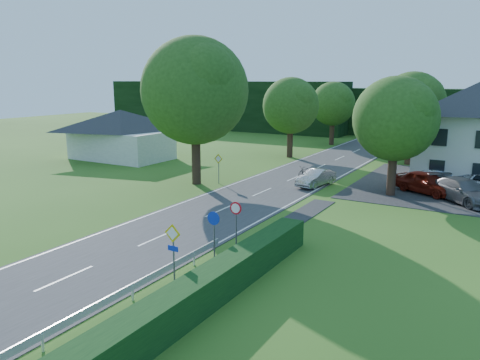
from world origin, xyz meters
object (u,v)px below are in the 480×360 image
Objects in this scene: motorcycle at (305,171)px; moving_car at (316,178)px; parasol at (418,168)px; parked_car_silver_a at (439,178)px; parked_car_grey at (463,191)px; streetlight at (394,131)px; parked_car_red at (426,183)px.

moving_car is at bearing -39.46° from motorcycle.
moving_car is at bearing -136.28° from parasol.
parked_car_silver_a is 0.79× the size of parked_car_grey.
streetlight is 5.58m from parasol.
streetlight is at bearing 7.72° from motorcycle.
parasol is (8.63, 3.40, 0.56)m from motorcycle.
parasol is at bearing 54.68° from moving_car.
motorcycle is at bearing -158.51° from parasol.
parasol is (6.55, 6.26, 0.39)m from moving_car.
parasol is at bearing 79.14° from parked_car_grey.
parked_car_grey is (12.65, -2.44, 0.31)m from motorcycle.
parked_car_red is 2.06× the size of parasol.
parked_car_red is 0.88× the size of parked_car_grey.
motorcycle is 0.34× the size of parked_car_grey.
moving_car is at bearing 130.95° from parked_car_red.
parked_car_silver_a reaches higher than motorcycle.
parked_car_red is at bearing 8.22° from motorcycle.
moving_car is 8.15m from parked_car_red.
parked_car_grey is (2.61, -1.34, -0.02)m from parked_car_red.
parasol is at bearing 45.80° from parked_car_red.
streetlight is 5.42m from parked_car_silver_a.
streetlight reaches higher than parked_car_silver_a.
moving_car is 0.73× the size of parked_car_grey.
streetlight is at bearing 117.93° from parked_car_grey.
parked_car_silver_a is (0.53, 2.64, -0.10)m from parked_car_red.
parked_car_silver_a is (3.11, 2.42, -3.71)m from streetlight.
motorcycle is 10.10m from parked_car_red.
parked_car_grey is at bearing 13.25° from moving_car.
parked_car_silver_a is 1.85× the size of parasol.
streetlight is 4.33× the size of motorcycle.
streetlight is 1.46× the size of parked_car_grey.
motorcycle is at bearing 173.24° from streetlight.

